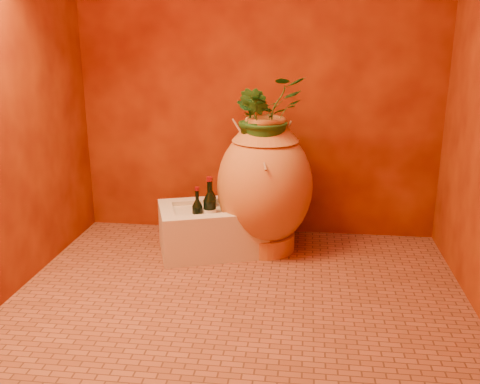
# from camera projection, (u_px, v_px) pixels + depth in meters

# --- Properties ---
(floor) EXTENTS (2.50, 2.50, 0.00)m
(floor) POSITION_uv_depth(u_px,v_px,m) (240.00, 292.00, 3.00)
(floor) COLOR brown
(floor) RESTS_ON ground
(wall_back) EXTENTS (2.50, 0.02, 2.50)m
(wall_back) POSITION_uv_depth(u_px,v_px,m) (259.00, 55.00, 3.59)
(wall_back) COLOR #4F1004
(wall_back) RESTS_ON ground
(wall_left) EXTENTS (0.02, 2.00, 2.50)m
(wall_left) POSITION_uv_depth(u_px,v_px,m) (3.00, 63.00, 2.79)
(wall_left) COLOR #4F1004
(wall_left) RESTS_ON ground
(amphora) EXTENTS (0.82, 0.82, 0.89)m
(amphora) POSITION_uv_depth(u_px,v_px,m) (265.00, 185.00, 3.48)
(amphora) COLOR #B16932
(amphora) RESTS_ON floor
(stone_basin) EXTENTS (0.78, 0.67, 0.31)m
(stone_basin) POSITION_uv_depth(u_px,v_px,m) (212.00, 229.00, 3.53)
(stone_basin) COLOR #B8AF99
(stone_basin) RESTS_ON floor
(wine_bottle_a) EXTENTS (0.07, 0.07, 0.29)m
(wine_bottle_a) POSITION_uv_depth(u_px,v_px,m) (198.00, 215.00, 3.42)
(wine_bottle_a) COLOR black
(wine_bottle_a) RESTS_ON stone_basin
(wine_bottle_b) EXTENTS (0.09, 0.09, 0.35)m
(wine_bottle_b) POSITION_uv_depth(u_px,v_px,m) (210.00, 211.00, 3.43)
(wine_bottle_b) COLOR black
(wine_bottle_b) RESTS_ON stone_basin
(wine_bottle_c) EXTENTS (0.08, 0.08, 0.31)m
(wine_bottle_c) POSITION_uv_depth(u_px,v_px,m) (211.00, 206.00, 3.58)
(wine_bottle_c) COLOR black
(wine_bottle_c) RESTS_ON stone_basin
(wall_tap) EXTENTS (0.07, 0.14, 0.15)m
(wall_tap) POSITION_uv_depth(u_px,v_px,m) (275.00, 127.00, 3.64)
(wall_tap) COLOR #9C6024
(wall_tap) RESTS_ON wall_back
(plant_main) EXTENTS (0.58, 0.57, 0.49)m
(plant_main) POSITION_uv_depth(u_px,v_px,m) (267.00, 116.00, 3.33)
(plant_main) COLOR #1B4B1B
(plant_main) RESTS_ON amphora
(plant_side) EXTENTS (0.27, 0.27, 0.38)m
(plant_side) POSITION_uv_depth(u_px,v_px,m) (254.00, 118.00, 3.29)
(plant_side) COLOR #1B4B1B
(plant_side) RESTS_ON amphora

